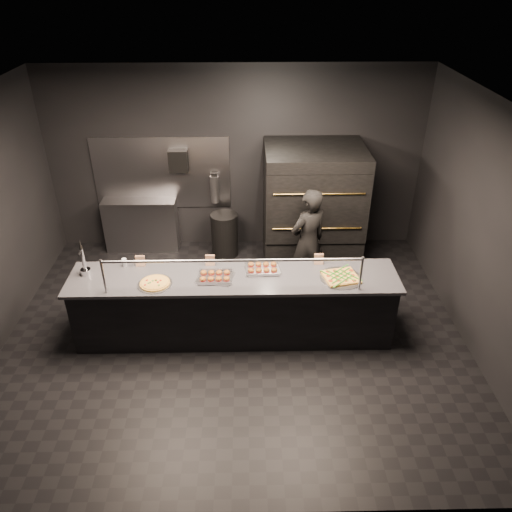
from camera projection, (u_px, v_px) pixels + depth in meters
The scene contains 15 objects.
room at pixel (231, 234), 5.92m from camera, with size 6.04×6.00×3.00m.
service_counter at pixel (235, 306), 6.41m from camera, with size 4.10×0.78×1.37m.
pizza_oven at pixel (312, 206), 7.80m from camera, with size 1.50×1.23×1.91m.
prep_shelf at pixel (142, 225), 8.38m from camera, with size 1.20×0.35×0.90m, color #99999E.
towel_dispenser at pixel (178, 161), 7.88m from camera, with size 0.30×0.20×0.35m, color black.
fire_extinguisher at pixel (215, 189), 8.15m from camera, with size 0.14×0.14×0.51m.
beer_tap at pixel (84, 265), 6.16m from camera, with size 0.13×0.18×0.49m.
round_pizza at pixel (155, 283), 6.03m from camera, with size 0.42×0.42×0.03m.
slider_tray_a at pixel (215, 277), 6.13m from camera, with size 0.48×0.39×0.07m.
slider_tray_b at pixel (262, 268), 6.30m from camera, with size 0.47×0.37×0.07m.
square_pizza at pixel (341, 277), 6.14m from camera, with size 0.52×0.52×0.05m.
condiment_jar at pixel (127, 263), 6.37m from camera, with size 0.16×0.06×0.11m.
tent_cards at pixel (223, 260), 6.38m from camera, with size 2.41×0.04×0.15m.
trash_bin at pixel (225, 235), 8.25m from camera, with size 0.44×0.44×0.74m, color black.
worker at pixel (308, 242), 7.13m from camera, with size 0.60×0.39×1.63m, color black.
Camera 1 is at (0.17, -5.16, 4.34)m, focal length 35.00 mm.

